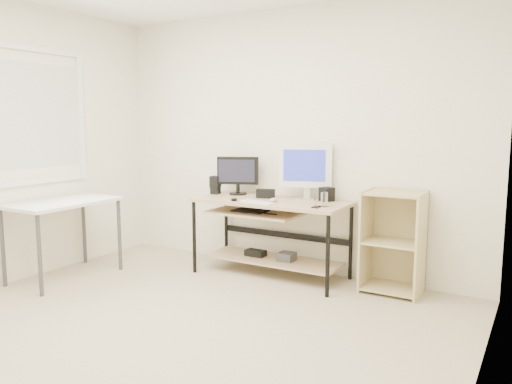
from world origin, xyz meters
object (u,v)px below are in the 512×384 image
Objects in this scene: black_monitor at (238,173)px; audio_controller at (216,186)px; desk at (269,221)px; side_table at (63,209)px; white_imac at (305,167)px; shelf_unit at (394,241)px.

black_monitor is 0.27m from audio_controller.
desk is 1.50× the size of side_table.
white_imac is at bearing 10.76° from audio_controller.
audio_controller reaches higher than desk.
white_imac is at bearing 33.10° from side_table.
desk is 8.70× the size of audio_controller.
white_imac is 0.99m from audio_controller.
white_imac reaches higher than audio_controller.
desk is at bearing -172.23° from shelf_unit.
side_table is at bearing -128.23° from audio_controller.
shelf_unit is 1.66× the size of white_imac.
black_monitor is at bearing -179.62° from shelf_unit.
audio_controller reaches higher than side_table.
shelf_unit is at bearing -22.01° from white_imac.
white_imac reaches higher than black_monitor.
side_table is at bearing -166.01° from white_imac.
shelf_unit reaches higher than side_table.
side_table is 2.35m from white_imac.
desk is 1.19m from shelf_unit.
audio_controller is at bearing 49.00° from side_table.
side_table is 1.73m from black_monitor.
audio_controller is (-0.96, -0.13, -0.23)m from white_imac.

